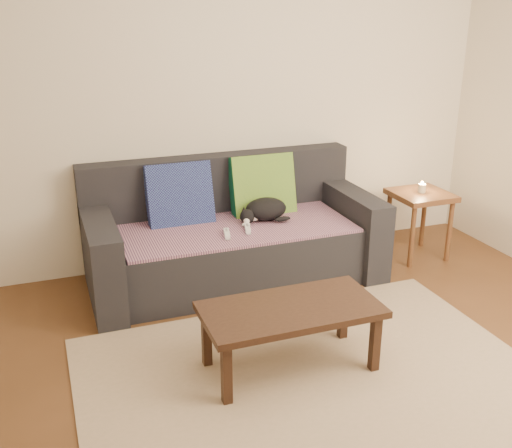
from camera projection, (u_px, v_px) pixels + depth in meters
name	position (u px, v px, depth m)	size (l,w,h in m)	color
ground	(326.00, 397.00, 3.14)	(4.50, 4.50, 0.00)	brown
back_wall	(213.00, 96.00, 4.45)	(4.50, 0.04, 2.60)	beige
sofa	(232.00, 239.00, 4.42)	(2.10, 0.94, 0.87)	#232328
throw_blanket	(236.00, 228.00, 4.29)	(1.66, 0.74, 0.02)	#3F2445
cushion_navy	(180.00, 196.00, 4.34)	(0.48, 0.12, 0.48)	#130F43
cushion_green	(262.00, 187.00, 4.55)	(0.49, 0.12, 0.49)	#0B4B2D
cat	(264.00, 210.00, 4.40)	(0.41, 0.32, 0.16)	black
wii_remote_a	(227.00, 234.00, 4.12)	(0.15, 0.04, 0.03)	white
wii_remote_b	(248.00, 228.00, 4.21)	(0.15, 0.04, 0.03)	white
side_table	(420.00, 204.00, 4.76)	(0.43, 0.43, 0.54)	brown
candle	(422.00, 188.00, 4.71)	(0.06, 0.06, 0.09)	beige
rug	(314.00, 381.00, 3.27)	(2.50, 1.80, 0.01)	tan
coffee_table	(291.00, 315.00, 3.28)	(0.98, 0.49, 0.39)	black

